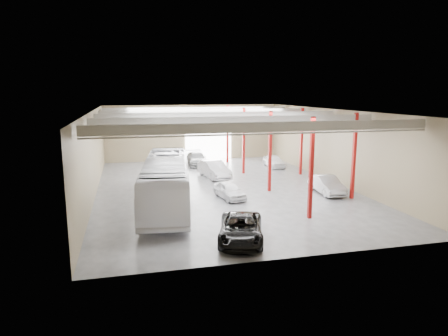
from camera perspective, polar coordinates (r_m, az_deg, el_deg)
name	(u,v)px	position (r m, az deg, el deg)	size (l,w,h in m)	color
depot_shell	(222,133)	(35.96, -0.25, 5.04)	(22.12, 32.12, 7.06)	#434448
coach_bus	(166,182)	(30.26, -8.24, -2.02)	(3.24, 13.85, 3.86)	white
black_sedan	(241,229)	(23.54, 2.44, -8.65)	(2.49, 5.40, 1.50)	black
car_row_a	(229,190)	(32.69, 0.77, -3.21)	(1.59, 3.96, 1.35)	silver
car_row_b	(214,169)	(40.47, -1.42, -0.21)	(1.83, 5.23, 1.72)	silver
car_row_c	(197,159)	(47.64, -3.93, 1.34)	(2.18, 5.36, 1.56)	gray
car_right_near	(327,184)	(35.42, 14.46, -2.30)	(1.63, 4.67, 1.54)	#A4A5A9
car_right_far	(274,161)	(46.73, 7.15, 0.99)	(1.65, 4.10, 1.40)	white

